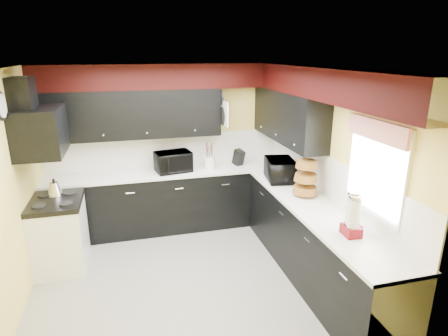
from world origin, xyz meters
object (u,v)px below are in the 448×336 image
knife_block (239,158)px  kettle (55,189)px  toaster_oven (173,162)px  microwave (280,170)px  utensil_crock (210,163)px

knife_block → kettle: 2.69m
toaster_oven → kettle: size_ratio=2.77×
microwave → kettle: bearing=95.1°
utensil_crock → knife_block: size_ratio=0.74×
utensil_crock → kettle: bearing=-165.8°
toaster_oven → utensil_crock: (0.55, 0.01, -0.06)m
toaster_oven → microwave: size_ratio=0.96×
knife_block → kettle: (-2.62, -0.59, -0.06)m
toaster_oven → knife_block: toaster_oven is taller
microwave → utensil_crock: size_ratio=2.94×
toaster_oven → knife_block: size_ratio=2.10×
toaster_oven → knife_block: 1.04m
toaster_oven → utensil_crock: bearing=-9.7°
microwave → kettle: 2.98m
toaster_oven → knife_block: bearing=-7.1°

